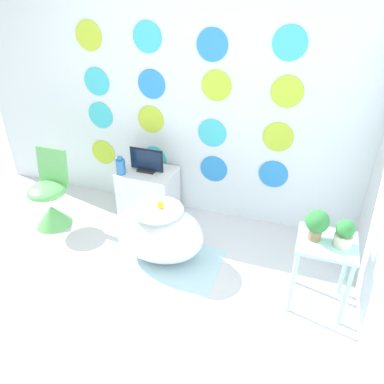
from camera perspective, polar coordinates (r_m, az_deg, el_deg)
name	(u,v)px	position (r m, az deg, el deg)	size (l,w,h in m)	color
ground_plane	(101,329)	(2.99, -13.63, -19.59)	(12.00, 12.00, 0.00)	silver
wall_back_dotted	(183,89)	(3.62, -1.45, 15.46)	(4.53, 0.05, 2.60)	white
rug	(155,268)	(3.36, -5.68, -11.49)	(1.08, 0.87, 0.01)	silver
bathtub	(159,233)	(3.32, -5.04, -6.20)	(0.81, 0.54, 0.53)	white
rubber_duck	(160,205)	(3.14, -4.88, -1.94)	(0.06, 0.07, 0.07)	yellow
chair	(51,202)	(3.99, -20.73, -1.47)	(0.38, 0.38, 0.79)	#66C166
tv_cabinet	(149,192)	(3.93, -6.63, -0.04)	(0.56, 0.41, 0.51)	silver
tv	(147,161)	(3.76, -6.94, 4.64)	(0.35, 0.12, 0.24)	black
vase	(121,166)	(3.75, -10.80, 3.89)	(0.09, 0.09, 0.18)	#2D72B7
side_table	(324,255)	(2.92, 19.50, -9.06)	(0.42, 0.38, 0.60)	#99E0D8
potted_plant_left	(317,223)	(2.77, 18.52, -4.51)	(0.17, 0.17, 0.23)	#8C6B4C
potted_plant_right	(344,233)	(2.79, 22.22, -5.85)	(0.13, 0.13, 0.21)	beige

